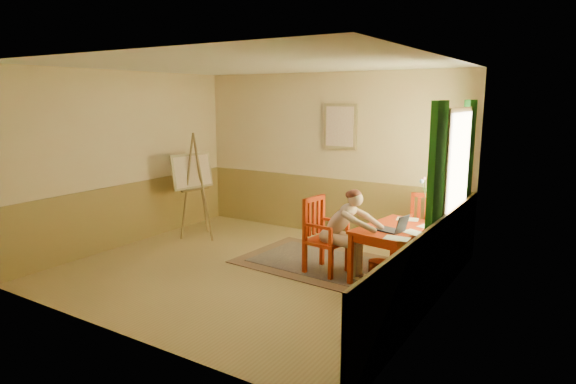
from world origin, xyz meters
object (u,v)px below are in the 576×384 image
Objects in this scene: chair_left at (323,236)px; table at (394,233)px; chair_back at (424,229)px; easel at (193,175)px; laptop at (393,228)px; figure at (344,229)px.

table is at bearing 15.89° from chair_left.
easel reaches higher than chair_back.
chair_back reaches higher than laptop.
table is at bearing -2.68° from easel.
easel reaches higher than table.
chair_left is 1.05× the size of chair_back.
figure is (-0.59, -0.29, 0.04)m from table.
easel is at bearing 171.45° from figure.
laptop is at bearing 3.91° from figure.
figure is 0.68× the size of easel.
laptop is (0.98, 0.01, 0.24)m from chair_left.
easel is at bearing 171.07° from chair_left.
figure is (0.33, -0.03, 0.15)m from chair_left.
table is 1.24× the size of chair_left.
figure reaches higher than chair_left.
chair_back is 0.82× the size of figure.
chair_left is 1.55m from chair_back.
table is 0.96m from chair_left.
figure is (-0.72, -1.17, 0.17)m from chair_back.
chair_back is 1.39m from figure.
easel is (-3.73, 0.42, 0.30)m from laptop.
figure is 3.14m from easel.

